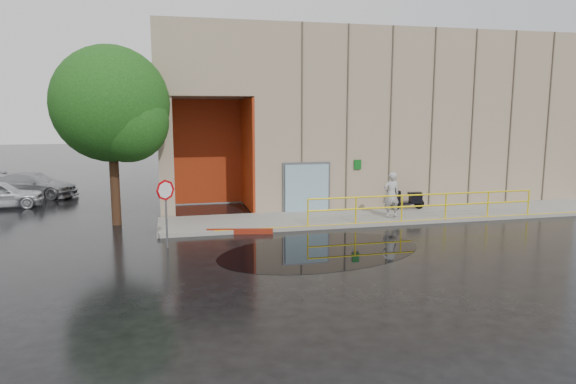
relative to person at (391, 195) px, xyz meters
name	(u,v)px	position (x,y,z in m)	size (l,w,h in m)	color
ground	(349,251)	(-3.20, -3.91, -1.07)	(120.00, 120.00, 0.00)	black
sidewalk	(402,215)	(0.80, 0.59, -0.99)	(20.00, 3.00, 0.15)	gray
building	(370,115)	(1.90, 7.07, 3.14)	(20.00, 10.17, 8.00)	gray
guardrail	(424,206)	(1.05, -0.76, -0.39)	(9.56, 0.06, 1.03)	yellow
person	(391,195)	(0.00, 0.00, 0.00)	(0.67, 0.44, 1.83)	#AAAAAF
scooter	(408,194)	(1.41, 1.35, -0.23)	(1.56, 0.53, 1.20)	black
stop_sign	(166,198)	(-8.83, -2.27, 0.60)	(0.57, 0.42, 2.24)	slate
red_curb	(240,231)	(-6.28, -0.87, -0.98)	(2.40, 0.18, 0.18)	maroon
puddle	(321,251)	(-4.07, -3.77, -1.06)	(6.85, 4.22, 0.01)	black
car_c	(34,185)	(-15.50, 9.47, -0.42)	(1.80, 4.42, 1.28)	#9FA0A5
tree_near	(115,109)	(-10.60, 1.65, 3.42)	(4.39, 4.39, 6.86)	black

